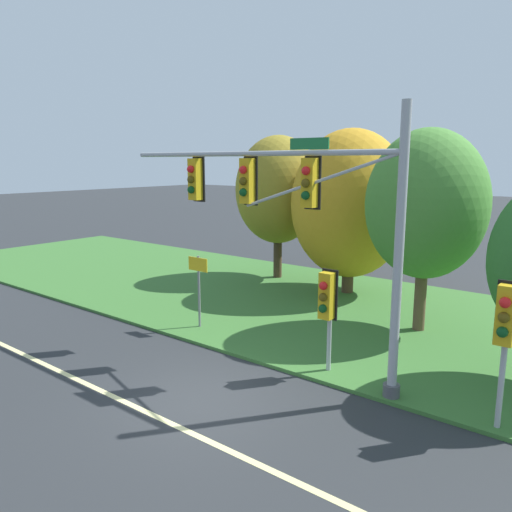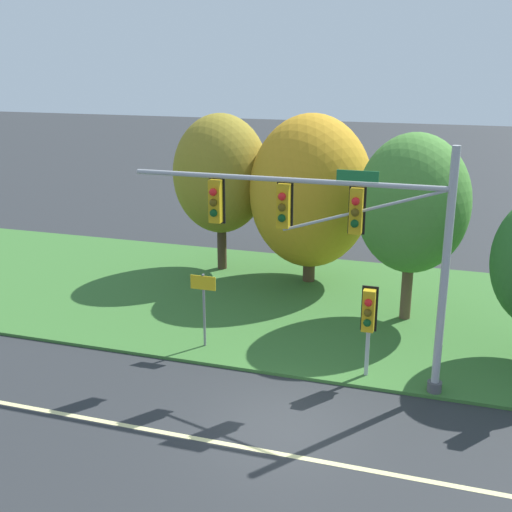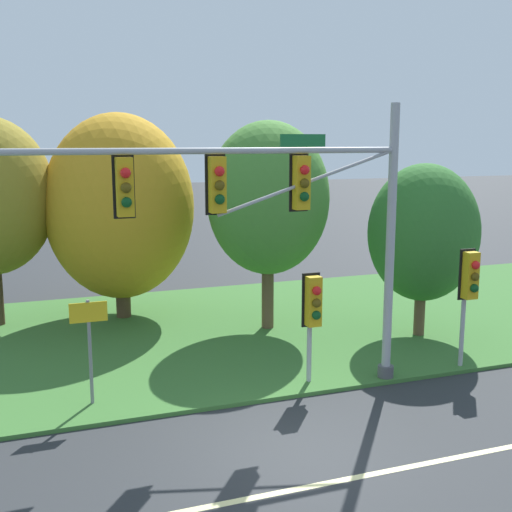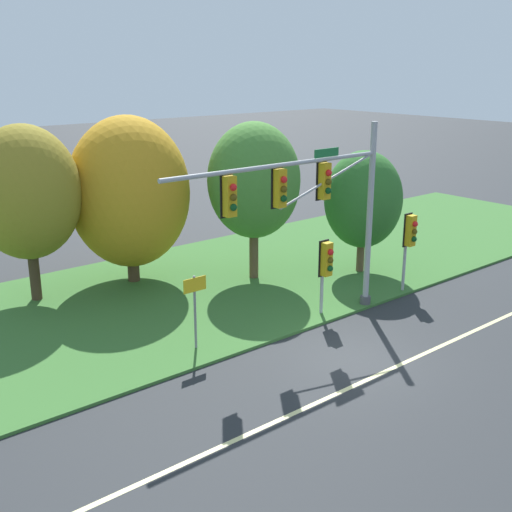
# 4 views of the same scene
# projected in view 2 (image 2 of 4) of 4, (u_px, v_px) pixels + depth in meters

# --- Properties ---
(ground_plane) EXTENTS (160.00, 160.00, 0.00)m
(ground_plane) POSITION_uv_depth(u_px,v_px,m) (281.00, 425.00, 16.32)
(ground_plane) COLOR #282B2D
(lane_stripe) EXTENTS (36.00, 0.16, 0.01)m
(lane_stripe) POSITION_uv_depth(u_px,v_px,m) (267.00, 452.00, 15.22)
(lane_stripe) COLOR beige
(lane_stripe) RESTS_ON ground
(grass_verge) EXTENTS (48.00, 11.50, 0.10)m
(grass_verge) POSITION_uv_depth(u_px,v_px,m) (339.00, 308.00, 23.82)
(grass_verge) COLOR #386B2D
(grass_verge) RESTS_ON ground
(traffic_signal_mast) EXTENTS (8.98, 0.49, 6.78)m
(traffic_signal_mast) POSITION_uv_depth(u_px,v_px,m) (340.00, 230.00, 17.26)
(traffic_signal_mast) COLOR #9EA0A5
(traffic_signal_mast) RESTS_ON grass_verge
(pedestrian_signal_near_kerb) EXTENTS (0.46, 0.55, 2.76)m
(pedestrian_signal_near_kerb) POSITION_uv_depth(u_px,v_px,m) (369.00, 315.00, 17.97)
(pedestrian_signal_near_kerb) COLOR #9EA0A5
(pedestrian_signal_near_kerb) RESTS_ON grass_verge
(route_sign_post) EXTENTS (0.83, 0.08, 2.42)m
(route_sign_post) POSITION_uv_depth(u_px,v_px,m) (204.00, 299.00, 20.11)
(route_sign_post) COLOR slate
(route_sign_post) RESTS_ON grass_verge
(tree_nearest_road) EXTENTS (4.00, 4.00, 6.68)m
(tree_nearest_road) POSITION_uv_depth(u_px,v_px,m) (221.00, 174.00, 26.89)
(tree_nearest_road) COLOR #423021
(tree_nearest_road) RESTS_ON grass_verge
(tree_left_of_mast) EXTENTS (4.89, 4.89, 6.81)m
(tree_left_of_mast) POSITION_uv_depth(u_px,v_px,m) (311.00, 192.00, 25.47)
(tree_left_of_mast) COLOR #4C3823
(tree_left_of_mast) RESTS_ON grass_verge
(tree_behind_signpost) EXTENTS (3.81, 3.81, 6.53)m
(tree_behind_signpost) POSITION_uv_depth(u_px,v_px,m) (413.00, 204.00, 21.56)
(tree_behind_signpost) COLOR brown
(tree_behind_signpost) RESTS_ON grass_verge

